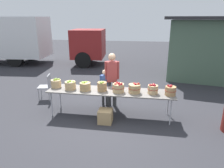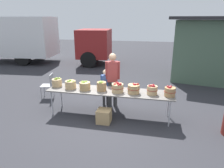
{
  "view_description": "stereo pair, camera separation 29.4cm",
  "coord_description": "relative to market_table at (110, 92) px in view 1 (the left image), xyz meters",
  "views": [
    {
      "loc": [
        0.9,
        -5.23,
        2.67
      ],
      "look_at": [
        0.0,
        0.3,
        0.85
      ],
      "focal_mm": 32.58,
      "sensor_mm": 36.0,
      "label": 1
    },
    {
      "loc": [
        1.18,
        -5.18,
        2.67
      ],
      "look_at": [
        0.0,
        0.3,
        0.85
      ],
      "focal_mm": 32.58,
      "sensor_mm": 36.0,
      "label": 2
    }
  ],
  "objects": [
    {
      "name": "box_truck",
      "position": [
        -5.99,
        6.21,
        0.77
      ],
      "size": [
        7.86,
        2.8,
        2.75
      ],
      "rotation": [
        0.0,
        0.0,
        0.09
      ],
      "color": "white",
      "rests_on": "ground"
    },
    {
      "name": "folding_chair",
      "position": [
        -2.36,
        0.88,
        -0.21
      ],
      "size": [
        0.48,
        0.48,
        0.86
      ],
      "rotation": [
        0.0,
        0.0,
        4.95
      ],
      "color": "#99999E",
      "rests_on": "ground"
    },
    {
      "name": "child_customer",
      "position": [
        -0.28,
        0.66,
        -0.03
      ],
      "size": [
        0.31,
        0.19,
        1.18
      ],
      "rotation": [
        0.0,
        0.0,
        3.31
      ],
      "color": "#3F3F3F",
      "rests_on": "ground"
    },
    {
      "name": "apple_basket_red_1",
      "position": [
        0.67,
        -0.05,
        0.16
      ],
      "size": [
        0.34,
        0.34,
        0.28
      ],
      "color": "tan",
      "rests_on": "market_table"
    },
    {
      "name": "apple_basket_green_0",
      "position": [
        -1.61,
        0.05,
        0.15
      ],
      "size": [
        0.3,
        0.3,
        0.28
      ],
      "color": "tan",
      "rests_on": "market_table"
    },
    {
      "name": "market_table",
      "position": [
        0.0,
        0.0,
        0.0
      ],
      "size": [
        3.5,
        0.76,
        0.75
      ],
      "color": "slate",
      "rests_on": "ground"
    },
    {
      "name": "food_kiosk",
      "position": [
        3.56,
        4.54,
        0.67
      ],
      "size": [
        3.93,
        3.44,
        2.74
      ],
      "rotation": [
        0.0,
        0.0,
        -0.17
      ],
      "color": "#47604C",
      "rests_on": "ground"
    },
    {
      "name": "apple_basket_red_0",
      "position": [
        0.23,
        -0.06,
        0.16
      ],
      "size": [
        0.34,
        0.34,
        0.29
      ],
      "color": "tan",
      "rests_on": "market_table"
    },
    {
      "name": "vendor_adult",
      "position": [
        -0.06,
        0.66,
        0.27
      ],
      "size": [
        0.44,
        0.28,
        1.68
      ],
      "rotation": [
        0.0,
        0.0,
        3.33
      ],
      "color": "#3F3F3F",
      "rests_on": "ground"
    },
    {
      "name": "apple_basket_red_2",
      "position": [
        1.16,
        -0.04,
        0.16
      ],
      "size": [
        0.29,
        0.29,
        0.28
      ],
      "color": "tan",
      "rests_on": "market_table"
    },
    {
      "name": "apple_basket_green_2",
      "position": [
        -0.7,
        -0.07,
        0.15
      ],
      "size": [
        0.32,
        0.32,
        0.26
      ],
      "color": "tan",
      "rests_on": "market_table"
    },
    {
      "name": "produce_crate",
      "position": [
        -0.06,
        -0.44,
        -0.54
      ],
      "size": [
        0.36,
        0.36,
        0.36
      ],
      "primitive_type": "cube",
      "color": "tan",
      "rests_on": "ground"
    },
    {
      "name": "ground_plane",
      "position": [
        0.0,
        0.0,
        -0.72
      ],
      "size": [
        40.0,
        40.0,
        0.0
      ],
      "primitive_type": "plane",
      "color": "#2D2D33"
    },
    {
      "name": "apple_basket_red_3",
      "position": [
        1.6,
        -0.08,
        0.16
      ],
      "size": [
        0.3,
        0.3,
        0.28
      ],
      "color": "#A87F51",
      "rests_on": "market_table"
    },
    {
      "name": "apple_basket_green_1",
      "position": [
        -1.14,
        -0.05,
        0.16
      ],
      "size": [
        0.32,
        0.32,
        0.27
      ],
      "color": "tan",
      "rests_on": "market_table"
    },
    {
      "name": "apple_basket_green_3",
      "position": [
        -0.22,
        -0.05,
        0.17
      ],
      "size": [
        0.28,
        0.28,
        0.29
      ],
      "color": "#A87F51",
      "rests_on": "market_table"
    }
  ]
}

